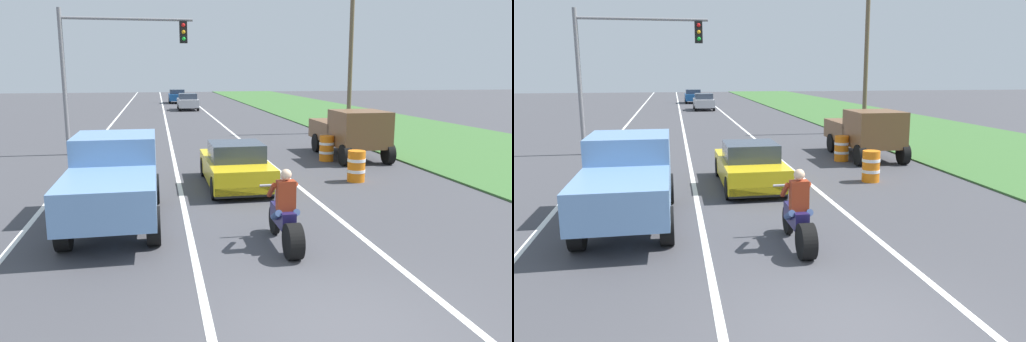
# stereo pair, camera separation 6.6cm
# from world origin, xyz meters

# --- Properties ---
(ground_plane) EXTENTS (160.00, 160.00, 0.00)m
(ground_plane) POSITION_xyz_m (0.00, 0.00, 0.00)
(ground_plane) COLOR #424247
(lane_stripe_left_solid) EXTENTS (0.14, 120.00, 0.01)m
(lane_stripe_left_solid) POSITION_xyz_m (-5.40, 20.00, 0.00)
(lane_stripe_left_solid) COLOR white
(lane_stripe_left_solid) RESTS_ON ground
(lane_stripe_right_solid) EXTENTS (0.14, 120.00, 0.01)m
(lane_stripe_right_solid) POSITION_xyz_m (1.80, 20.00, 0.00)
(lane_stripe_right_solid) COLOR white
(lane_stripe_right_solid) RESTS_ON ground
(lane_stripe_centre_dashed) EXTENTS (0.14, 120.00, 0.01)m
(lane_stripe_centre_dashed) POSITION_xyz_m (-1.80, 20.00, 0.00)
(lane_stripe_centre_dashed) COLOR white
(lane_stripe_centre_dashed) RESTS_ON ground
(grass_verge_right) EXTENTS (10.00, 120.00, 0.06)m
(grass_verge_right) POSITION_xyz_m (11.92, 20.00, 0.03)
(grass_verge_right) COLOR #3D6B33
(grass_verge_right) RESTS_ON ground
(motorcycle_with_rider) EXTENTS (0.70, 2.21, 1.62)m
(motorcycle_with_rider) POSITION_xyz_m (0.03, 3.33, 0.59)
(motorcycle_with_rider) COLOR black
(motorcycle_with_rider) RESTS_ON ground
(sports_car_yellow) EXTENTS (1.84, 4.30, 1.37)m
(sports_car_yellow) POSITION_xyz_m (-0.09, 9.00, 0.63)
(sports_car_yellow) COLOR yellow
(sports_car_yellow) RESTS_ON ground
(pickup_truck_left_lane_light_blue) EXTENTS (2.02, 4.80, 1.98)m
(pickup_truck_left_lane_light_blue) POSITION_xyz_m (-3.42, 5.66, 1.11)
(pickup_truck_left_lane_light_blue) COLOR #6B93C6
(pickup_truck_left_lane_light_blue) RESTS_ON ground
(pickup_truck_right_shoulder_brown) EXTENTS (2.02, 4.80, 1.98)m
(pickup_truck_right_shoulder_brown) POSITION_xyz_m (5.31, 13.27, 1.11)
(pickup_truck_right_shoulder_brown) COLOR brown
(pickup_truck_right_shoulder_brown) RESTS_ON ground
(traffic_light_mast_near) EXTENTS (5.44, 0.34, 6.00)m
(traffic_light_mast_near) POSITION_xyz_m (-4.40, 16.18, 4.05)
(traffic_light_mast_near) COLOR gray
(traffic_light_mast_near) RESTS_ON ground
(utility_pole_roadside) EXTENTS (0.24, 0.24, 8.79)m
(utility_pole_roadside) POSITION_xyz_m (8.34, 21.18, 4.40)
(utility_pole_roadside) COLOR brown
(utility_pole_roadside) RESTS_ON ground
(construction_barrel_nearest) EXTENTS (0.58, 0.58, 1.00)m
(construction_barrel_nearest) POSITION_xyz_m (3.81, 8.90, 0.50)
(construction_barrel_nearest) COLOR orange
(construction_barrel_nearest) RESTS_ON ground
(construction_barrel_mid) EXTENTS (0.58, 0.58, 1.00)m
(construction_barrel_mid) POSITION_xyz_m (4.10, 12.66, 0.50)
(construction_barrel_mid) COLOR orange
(construction_barrel_mid) RESTS_ON ground
(distant_car_far_ahead) EXTENTS (1.80, 4.00, 1.50)m
(distant_car_far_ahead) POSITION_xyz_m (0.38, 40.17, 0.77)
(distant_car_far_ahead) COLOR #B2B2B7
(distant_car_far_ahead) RESTS_ON ground
(distant_car_further_ahead) EXTENTS (1.80, 4.00, 1.50)m
(distant_car_further_ahead) POSITION_xyz_m (-0.17, 50.50, 0.77)
(distant_car_further_ahead) COLOR #194C8C
(distant_car_further_ahead) RESTS_ON ground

